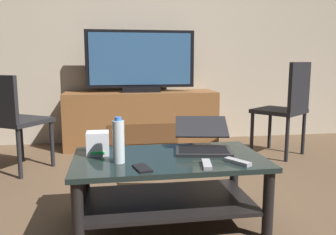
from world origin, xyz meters
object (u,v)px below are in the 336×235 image
Objects in this scene: cell_phone at (142,168)px; soundbar_remote at (207,164)px; laptop at (202,141)px; television at (141,62)px; side_chair at (11,117)px; water_bottle_near at (119,141)px; tv_remote at (238,162)px; coffee_table at (169,178)px; dining_chair at (287,104)px; media_cabinet at (141,119)px; router_box at (98,143)px.

soundbar_remote reaches higher than cell_phone.
television is at bearing 96.85° from laptop.
water_bottle_near is at bearing -55.31° from side_chair.
side_chair is 1.55m from water_bottle_near.
television reaches higher than laptop.
tv_remote is (1.52, -1.40, -0.07)m from side_chair.
tv_remote is at bearing -42.65° from side_chair.
laptop reaches higher than coffee_table.
tv_remote is (0.52, 0.01, 0.01)m from cell_phone.
dining_chair is 5.95× the size of tv_remote.
side_chair reaches higher than laptop.
laptop is (0.22, -1.87, 0.16)m from media_cabinet.
dining_chair is 6.80× the size of cell_phone.
cell_phone is 0.52m from tv_remote.
soundbar_remote is (0.57, -0.34, -0.06)m from router_box.
cell_phone is at bearing -129.41° from coffee_table.
soundbar_remote is at bearing -30.38° from router_box.
dining_chair is (1.41, -0.67, -0.41)m from television.
television is 1.96m from router_box.
laptop is at bearing 29.18° from coffee_table.
laptop reaches higher than router_box.
dining_chair is 2.21m from cell_phone.
side_chair is at bearing 106.87° from tv_remote.
television reaches higher than tv_remote.
water_bottle_near is at bearing 138.42° from tv_remote.
media_cabinet reaches higher than soundbar_remote.
dining_chair is at bearing -25.39° from television.
coffee_table is 0.42m from tv_remote.
water_bottle_near is 1.81× the size of cell_phone.
media_cabinet is 10.56× the size of soundbar_remote.
cell_phone is (-0.19, -2.21, 0.11)m from media_cabinet.
tv_remote is (0.33, -2.17, -0.52)m from television.
television is 2.26m from tv_remote.
dining_chair is at bearing 23.91° from tv_remote.
television is at bearing 89.56° from coffee_table.
television is at bearing -90.00° from media_cabinet.
soundbar_remote is (-1.26, -1.53, -0.11)m from dining_chair.
water_bottle_near reaches higher than tv_remote.
dining_chair is 1.67m from laptop.
television is 8.70× the size of router_box.
side_chair reaches higher than coffee_table.
cell_phone is (-0.19, -2.19, -0.53)m from television.
soundbar_remote is at bearing -86.02° from television.
media_cabinet is 6.66× the size of water_bottle_near.
coffee_table is at bearing -90.44° from television.
coffee_table is at bearing 138.46° from soundbar_remote.
router_box is 0.54× the size of water_bottle_near.
tv_remote is at bearing -125.61° from dining_chair.
television is at bearing 104.76° from soundbar_remote.
media_cabinet is 2.22m from cell_phone.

